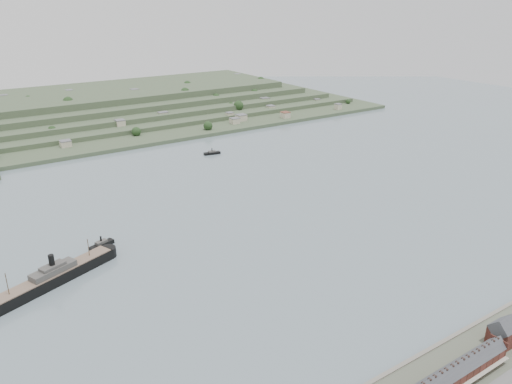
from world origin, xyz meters
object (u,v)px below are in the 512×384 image
terrace_row (458,372)px  gabled_building (503,332)px  steamship (48,280)px  tugboat (102,244)px

terrace_row → gabled_building: bearing=6.1°
steamship → gabled_building: bearing=-46.7°
terrace_row → gabled_building: size_ratio=3.95×
terrace_row → steamship: size_ratio=0.66×
terrace_row → tugboat: 216.79m
gabled_building → tugboat: size_ratio=0.81×
gabled_building → tugboat: bearing=121.2°
gabled_building → tugboat: 230.12m
steamship → tugboat: steamship is taller
terrace_row → tugboat: bearing=112.2°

